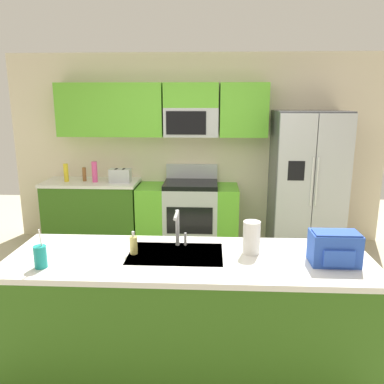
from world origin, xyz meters
TOP-DOWN VIEW (x-y plane):
  - ground_plane at (0.00, 0.00)m, footprint 9.00×9.00m
  - kitchen_wall_unit at (-0.14, 2.08)m, footprint 5.20×0.43m
  - back_counter at (-1.42, 1.80)m, footprint 1.28×0.63m
  - range_oven at (-0.10, 1.80)m, footprint 1.36×0.61m
  - refrigerator at (1.47, 1.73)m, footprint 0.90×0.76m
  - island_counter at (0.07, -0.75)m, footprint 2.59×0.83m
  - toaster at (-1.01, 1.75)m, footprint 0.28×0.16m
  - pepper_mill at (-1.51, 1.80)m, footprint 0.05×0.05m
  - bottle_pink at (-1.35, 1.75)m, footprint 0.07×0.07m
  - bottle_yellow at (-1.75, 1.75)m, footprint 0.06×0.06m
  - sink_faucet at (-0.03, -0.56)m, footprint 0.08×0.21m
  - drink_cup_teal at (-0.91, -0.98)m, footprint 0.08×0.08m
  - soap_dispenser at (-0.34, -0.72)m, footprint 0.06×0.06m
  - paper_towel_roll at (0.51, -0.66)m, footprint 0.12×0.12m
  - backpack at (1.06, -0.82)m, footprint 0.32×0.22m

SIDE VIEW (x-z plane):
  - ground_plane at x=0.00m, z-range 0.00..0.00m
  - range_oven at x=-0.10m, z-range -0.11..0.99m
  - back_counter at x=-1.42m, z-range 0.00..0.90m
  - island_counter at x=0.07m, z-range 0.00..0.90m
  - refrigerator at x=1.47m, z-range 0.00..1.85m
  - soap_dispenser at x=-0.34m, z-range 0.88..1.05m
  - drink_cup_teal at x=-0.91m, z-range 0.84..1.11m
  - toaster at x=-1.01m, z-range 0.90..1.08m
  - pepper_mill at x=-1.51m, z-range 0.90..1.09m
  - backpack at x=1.06m, z-range 0.90..1.13m
  - paper_towel_roll at x=0.51m, z-range 0.90..1.14m
  - bottle_yellow at x=-1.75m, z-range 0.90..1.14m
  - bottle_pink at x=-1.35m, z-range 0.90..1.18m
  - sink_faucet at x=-0.03m, z-range 0.93..1.21m
  - kitchen_wall_unit at x=-0.14m, z-range 0.17..2.77m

